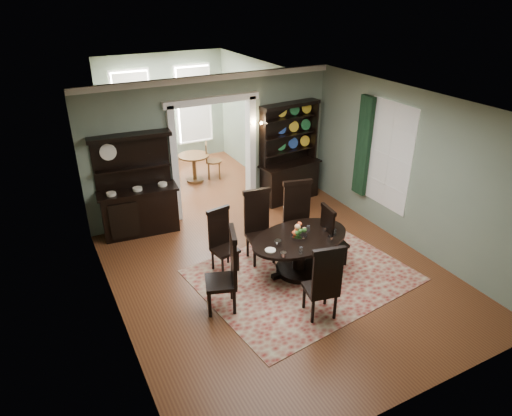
{
  "coord_description": "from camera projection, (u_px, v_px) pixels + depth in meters",
  "views": [
    {
      "loc": [
        -3.46,
        -5.69,
        4.68
      ],
      "look_at": [
        -0.2,
        0.6,
        1.14
      ],
      "focal_mm": 32.0,
      "sensor_mm": 36.0,
      "label": 1
    }
  ],
  "objects": [
    {
      "name": "room",
      "position": [
        283.0,
        195.0,
        7.36
      ],
      "size": [
        5.51,
        6.01,
        3.01
      ],
      "color": "brown",
      "rests_on": "ground"
    },
    {
      "name": "parlor",
      "position": [
        175.0,
        117.0,
        11.75
      ],
      "size": [
        3.51,
        3.5,
        3.01
      ],
      "color": "brown",
      "rests_on": "ground"
    },
    {
      "name": "doorway_trim",
      "position": [
        213.0,
        141.0,
        9.69
      ],
      "size": [
        2.08,
        0.25,
        2.57
      ],
      "color": "white",
      "rests_on": "floor"
    },
    {
      "name": "right_window",
      "position": [
        376.0,
        151.0,
        9.16
      ],
      "size": [
        0.15,
        1.47,
        2.12
      ],
      "color": "white",
      "rests_on": "wall_right"
    },
    {
      "name": "wall_sconce",
      "position": [
        256.0,
        125.0,
        9.84
      ],
      "size": [
        0.27,
        0.21,
        0.21
      ],
      "color": "orange",
      "rests_on": "back_wall_right"
    },
    {
      "name": "rug",
      "position": [
        303.0,
        275.0,
        8.07
      ],
      "size": [
        3.85,
        3.2,
        0.01
      ],
      "primitive_type": "cube",
      "rotation": [
        0.0,
        0.0,
        0.13
      ],
      "color": "maroon",
      "rests_on": "floor"
    },
    {
      "name": "dining_table",
      "position": [
        300.0,
        248.0,
        7.95
      ],
      "size": [
        1.95,
        1.87,
        0.73
      ],
      "rotation": [
        0.0,
        0.0,
        0.1
      ],
      "color": "black",
      "rests_on": "rug"
    },
    {
      "name": "centerpiece",
      "position": [
        299.0,
        234.0,
        7.79
      ],
      "size": [
        1.39,
        0.89,
        0.23
      ],
      "color": "silver",
      "rests_on": "dining_table"
    },
    {
      "name": "chair_far_left",
      "position": [
        222.0,
        238.0,
        8.02
      ],
      "size": [
        0.5,
        0.48,
        1.17
      ],
      "rotation": [
        0.0,
        0.0,
        3.31
      ],
      "color": "black",
      "rests_on": "rug"
    },
    {
      "name": "chair_far_mid",
      "position": [
        258.0,
        223.0,
        8.31
      ],
      "size": [
        0.55,
        0.53,
        1.35
      ],
      "rotation": [
        0.0,
        0.0,
        3.02
      ],
      "color": "black",
      "rests_on": "rug"
    },
    {
      "name": "chair_far_right",
      "position": [
        298.0,
        216.0,
        8.45
      ],
      "size": [
        0.63,
        0.61,
        1.45
      ],
      "rotation": [
        0.0,
        0.0,
        2.91
      ],
      "color": "black",
      "rests_on": "rug"
    },
    {
      "name": "chair_end_left",
      "position": [
        228.0,
        269.0,
        6.97
      ],
      "size": [
        0.62,
        0.64,
        1.38
      ],
      "rotation": [
        0.0,
        0.0,
        1.25
      ],
      "color": "black",
      "rests_on": "rug"
    },
    {
      "name": "chair_end_right",
      "position": [
        330.0,
        235.0,
        8.13
      ],
      "size": [
        0.46,
        0.48,
        1.17
      ],
      "rotation": [
        0.0,
        0.0,
        -1.68
      ],
      "color": "black",
      "rests_on": "rug"
    },
    {
      "name": "chair_near",
      "position": [
        324.0,
        281.0,
        6.75
      ],
      "size": [
        0.57,
        0.55,
        1.31
      ],
      "rotation": [
        0.0,
        0.0,
        -0.21
      ],
      "color": "black",
      "rests_on": "rug"
    },
    {
      "name": "sideboard",
      "position": [
        138.0,
        200.0,
        9.17
      ],
      "size": [
        1.62,
        0.71,
        2.07
      ],
      "rotation": [
        0.0,
        0.0,
        -0.1
      ],
      "color": "black",
      "rests_on": "floor"
    },
    {
      "name": "welsh_dresser",
      "position": [
        289.0,
        166.0,
        10.58
      ],
      "size": [
        1.51,
        0.68,
        2.28
      ],
      "rotation": [
        0.0,
        0.0,
        0.1
      ],
      "color": "black",
      "rests_on": "floor"
    },
    {
      "name": "parlor_table",
      "position": [
        194.0,
        164.0,
        11.65
      ],
      "size": [
        0.78,
        0.78,
        0.72
      ],
      "color": "brown",
      "rests_on": "parlor_floor"
    },
    {
      "name": "parlor_chair_left",
      "position": [
        169.0,
        169.0,
        11.4
      ],
      "size": [
        0.4,
        0.39,
        0.86
      ],
      "rotation": [
        0.0,
        0.0,
        1.86
      ],
      "color": "brown",
      "rests_on": "parlor_floor"
    },
    {
      "name": "parlor_chair_right",
      "position": [
        211.0,
        159.0,
        11.85
      ],
      "size": [
        0.45,
        0.44,
        0.95
      ],
      "rotation": [
        0.0,
        0.0,
        -1.97
      ],
      "color": "brown",
      "rests_on": "parlor_floor"
    }
  ]
}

